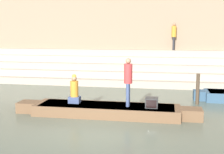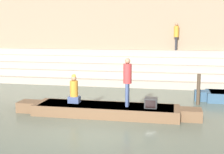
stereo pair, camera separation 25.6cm
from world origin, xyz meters
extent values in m
plane|color=#566051|center=(0.00, 0.00, 0.00)|extent=(120.00, 120.00, 0.00)
cube|color=tan|center=(0.00, 8.94, 0.20)|extent=(36.00, 2.85, 0.40)
cube|color=#B2A28D|center=(0.00, 9.22, 0.60)|extent=(36.00, 2.28, 0.40)
cube|color=tan|center=(0.00, 9.51, 1.00)|extent=(36.00, 1.71, 0.40)
cube|color=#B2A28D|center=(0.00, 9.79, 1.40)|extent=(36.00, 1.14, 0.40)
cube|color=tan|center=(0.00, 10.08, 1.80)|extent=(36.00, 0.57, 0.40)
cube|color=#937A60|center=(0.00, 10.96, 3.45)|extent=(34.20, 1.20, 6.90)
cube|color=brown|center=(0.00, 10.34, 0.30)|extent=(34.20, 0.12, 0.60)
cube|color=brown|center=(0.03, 1.67, 0.20)|extent=(5.54, 1.36, 0.41)
cube|color=tan|center=(0.03, 1.67, 0.38)|extent=(5.10, 1.26, 0.05)
cube|color=brown|center=(3.19, 1.67, 0.20)|extent=(0.78, 0.75, 0.41)
cube|color=brown|center=(-3.12, 1.67, 0.20)|extent=(0.78, 0.75, 0.41)
cylinder|color=olive|center=(-0.80, 2.45, 0.31)|extent=(2.73, 0.04, 0.04)
cylinder|color=#3D4C75|center=(0.86, 1.72, 0.84)|extent=(0.13, 0.13, 0.87)
cylinder|color=#3D4C75|center=(0.86, 1.55, 0.84)|extent=(0.13, 0.13, 0.87)
cylinder|color=#B23333|center=(0.86, 1.64, 1.64)|extent=(0.31, 0.31, 0.73)
sphere|color=#9E7556|center=(0.86, 1.64, 2.11)|extent=(0.21, 0.21, 0.21)
cube|color=#3D4C75|center=(-1.26, 1.78, 0.53)|extent=(0.43, 0.34, 0.25)
cylinder|color=orange|center=(-1.26, 1.78, 0.97)|extent=(0.31, 0.31, 0.62)
sphere|color=#9E7556|center=(-1.26, 1.78, 1.38)|extent=(0.21, 0.21, 0.21)
sphere|color=gold|center=(-1.26, 1.78, 1.45)|extent=(0.18, 0.18, 0.18)
cube|color=#2D2D2D|center=(1.74, 1.61, 0.59)|extent=(0.45, 0.47, 0.36)
cube|color=black|center=(1.74, 1.37, 0.59)|extent=(0.37, 0.02, 0.28)
cube|color=#33516B|center=(3.77, 5.11, 0.22)|extent=(0.53, 0.70, 0.44)
cylinder|color=#473828|center=(3.61, 4.17, 0.68)|extent=(0.15, 0.15, 1.36)
cylinder|color=#28282D|center=(2.61, 10.16, 2.40)|extent=(0.12, 0.12, 0.81)
cylinder|color=#28282D|center=(2.61, 9.99, 2.40)|extent=(0.12, 0.12, 0.81)
cylinder|color=orange|center=(2.61, 10.08, 3.15)|extent=(0.30, 0.30, 0.68)
sphere|color=#9E7556|center=(2.61, 10.08, 3.58)|extent=(0.19, 0.19, 0.19)
camera|label=1|loc=(2.29, -9.67, 3.22)|focal=50.00mm
camera|label=2|loc=(2.54, -9.62, 3.22)|focal=50.00mm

